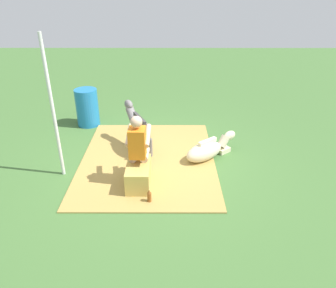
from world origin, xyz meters
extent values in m
plane|color=#426B33|center=(0.00, 0.00, 0.00)|extent=(24.00, 24.00, 0.00)
cube|color=#AD8C47|center=(0.09, 0.13, 0.01)|extent=(3.38, 2.67, 0.02)
cube|color=tan|center=(-0.80, 0.24, 0.21)|extent=(0.79, 0.40, 0.42)
cylinder|color=#D8AD8C|center=(-0.54, 0.34, 0.49)|extent=(0.40, 0.15, 0.14)
cylinder|color=#D8AD8C|center=(-0.34, 0.33, 0.21)|extent=(0.11, 0.11, 0.42)
cube|color=black|center=(-0.34, 0.33, 0.03)|extent=(0.22, 0.11, 0.06)
cylinder|color=#D8AD8C|center=(-0.55, 0.14, 0.49)|extent=(0.40, 0.15, 0.14)
cylinder|color=#D8AD8C|center=(-0.35, 0.13, 0.21)|extent=(0.11, 0.11, 0.42)
cube|color=black|center=(-0.35, 0.13, 0.03)|extent=(0.22, 0.11, 0.06)
cube|color=orange|center=(-0.75, 0.24, 0.82)|extent=(0.31, 0.29, 0.52)
cylinder|color=#D8AD8C|center=(-0.56, 0.40, 0.87)|extent=(0.50, 0.11, 0.26)
cylinder|color=#D8AD8C|center=(-0.57, 0.08, 0.87)|extent=(0.50, 0.11, 0.26)
sphere|color=#D8AD8C|center=(-0.75, 0.24, 1.20)|extent=(0.20, 0.20, 0.20)
ellipsoid|color=slate|center=(0.41, 0.30, 0.58)|extent=(0.90, 0.65, 0.34)
cylinder|color=slate|center=(0.63, 0.51, 0.21)|extent=(0.09, 0.09, 0.41)
cylinder|color=slate|center=(0.71, 0.33, 0.21)|extent=(0.09, 0.09, 0.41)
cylinder|color=slate|center=(0.12, 0.27, 0.21)|extent=(0.09, 0.09, 0.41)
cylinder|color=slate|center=(0.20, 0.09, 0.21)|extent=(0.09, 0.09, 0.41)
cylinder|color=slate|center=(0.87, 0.51, 0.68)|extent=(0.41, 0.32, 0.33)
ellipsoid|color=slate|center=(1.03, 0.59, 0.84)|extent=(0.36, 0.28, 0.20)
cube|color=#3A3838|center=(0.41, 0.30, 0.77)|extent=(0.57, 0.31, 0.08)
cylinder|color=#3A3838|center=(-0.01, 0.10, 0.53)|extent=(0.07, 0.07, 0.30)
ellipsoid|color=beige|center=(0.11, -1.00, 0.18)|extent=(0.86, 0.94, 0.36)
cube|color=beige|center=(0.45, -1.43, 0.05)|extent=(0.36, 0.37, 0.10)
cylinder|color=beige|center=(0.46, -1.44, 0.24)|extent=(0.32, 0.34, 0.30)
ellipsoid|color=beige|center=(0.57, -1.58, 0.32)|extent=(0.31, 0.33, 0.20)
cube|color=#F2EDC5|center=(0.16, -1.07, 0.38)|extent=(0.34, 0.39, 0.08)
cylinder|color=brown|center=(-1.31, 0.03, 0.09)|extent=(0.07, 0.07, 0.19)
cone|color=brown|center=(-1.31, 0.03, 0.22)|extent=(0.06, 0.06, 0.06)
cylinder|color=#1E72B2|center=(1.87, 1.72, 0.46)|extent=(0.55, 0.55, 0.92)
cylinder|color=silver|center=(-0.44, 1.69, 1.29)|extent=(0.06, 0.06, 2.57)
camera|label=1|loc=(-5.60, -0.29, 3.29)|focal=34.46mm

